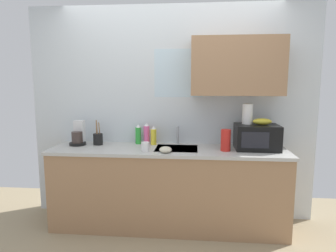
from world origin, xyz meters
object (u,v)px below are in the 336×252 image
(coffee_maker, at_px, (78,136))
(small_bowl, at_px, (166,150))
(microwave, at_px, (257,137))
(cereal_canister, at_px, (226,140))
(paper_towel_roll, at_px, (247,114))
(dish_soap_bottle_green, at_px, (138,135))
(dish_soap_bottle_pink, at_px, (147,134))
(banana_bunch, at_px, (262,122))
(dish_soap_bottle_yellow, at_px, (154,136))
(mug_white, at_px, (145,147))
(utensil_crock, at_px, (98,139))

(coffee_maker, relative_size, small_bowl, 2.15)
(microwave, height_order, cereal_canister, microwave)
(paper_towel_roll, relative_size, dish_soap_bottle_green, 0.95)
(paper_towel_roll, xyz_separation_m, small_bowl, (-0.87, -0.30, -0.35))
(microwave, bearing_deg, dish_soap_bottle_pink, 172.27)
(banana_bunch, bearing_deg, dish_soap_bottle_yellow, 173.29)
(banana_bunch, relative_size, coffee_maker, 0.71)
(paper_towel_roll, xyz_separation_m, cereal_canister, (-0.24, -0.15, -0.27))
(dish_soap_bottle_pink, relative_size, mug_white, 2.63)
(cereal_canister, height_order, mug_white, cereal_canister)
(small_bowl, bearing_deg, microwave, 14.43)
(dish_soap_bottle_green, height_order, cereal_canister, dish_soap_bottle_green)
(banana_bunch, height_order, small_bowl, banana_bunch)
(coffee_maker, relative_size, dish_soap_bottle_yellow, 1.28)
(dish_soap_bottle_yellow, height_order, cereal_canister, cereal_canister)
(dish_soap_bottle_yellow, distance_m, mug_white, 0.34)
(banana_bunch, distance_m, coffee_maker, 2.08)
(dish_soap_bottle_yellow, bearing_deg, banana_bunch, -6.71)
(utensil_crock, distance_m, small_bowl, 0.88)
(mug_white, bearing_deg, small_bowl, -15.26)
(microwave, xyz_separation_m, mug_white, (-1.19, -0.19, -0.09))
(microwave, xyz_separation_m, paper_towel_roll, (-0.10, 0.05, 0.24))
(paper_towel_roll, distance_m, utensil_crock, 1.72)
(dish_soap_bottle_pink, bearing_deg, coffee_maker, -172.22)
(coffee_maker, relative_size, dish_soap_bottle_pink, 1.12)
(banana_bunch, height_order, dish_soap_bottle_yellow, banana_bunch)
(dish_soap_bottle_green, height_order, mug_white, dish_soap_bottle_green)
(dish_soap_bottle_yellow, bearing_deg, dish_soap_bottle_pink, 163.90)
(paper_towel_roll, xyz_separation_m, mug_white, (-1.09, -0.24, -0.33))
(dish_soap_bottle_pink, bearing_deg, small_bowl, -57.32)
(dish_soap_bottle_green, xyz_separation_m, cereal_canister, (0.99, -0.27, 0.01))
(coffee_maker, xyz_separation_m, dish_soap_bottle_pink, (0.79, 0.11, 0.01))
(microwave, bearing_deg, mug_white, -170.97)
(paper_towel_roll, relative_size, utensil_crock, 0.76)
(dish_soap_bottle_pink, height_order, cereal_canister, dish_soap_bottle_pink)
(paper_towel_roll, bearing_deg, small_bowl, -160.89)
(paper_towel_roll, bearing_deg, coffee_maker, 179.75)
(paper_towel_roll, bearing_deg, dish_soap_bottle_green, 174.63)
(dish_soap_bottle_yellow, xyz_separation_m, mug_white, (-0.04, -0.33, -0.05))
(paper_towel_roll, relative_size, coffee_maker, 0.79)
(banana_bunch, relative_size, cereal_canister, 0.88)
(microwave, height_order, utensil_crock, utensil_crock)
(banana_bunch, height_order, paper_towel_roll, paper_towel_roll)
(dish_soap_bottle_green, relative_size, small_bowl, 1.78)
(utensil_crock, bearing_deg, dish_soap_bottle_pink, 9.80)
(dish_soap_bottle_yellow, xyz_separation_m, small_bowl, (0.18, -0.39, -0.07))
(microwave, relative_size, dish_soap_bottle_pink, 1.84)
(dish_soap_bottle_yellow, xyz_separation_m, dish_soap_bottle_pink, (-0.09, 0.03, 0.02))
(mug_white, distance_m, small_bowl, 0.23)
(microwave, height_order, small_bowl, microwave)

